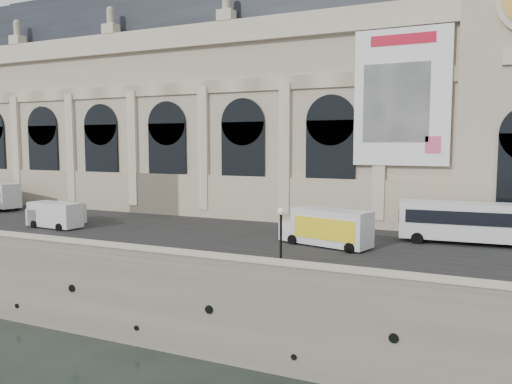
{
  "coord_description": "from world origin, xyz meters",
  "views": [
    {
      "loc": [
        30.06,
        -28.19,
        14.6
      ],
      "look_at": [
        7.54,
        22.0,
        9.26
      ],
      "focal_mm": 35.0,
      "sensor_mm": 36.0,
      "label": 1
    }
  ],
  "objects_px": {
    "bus_right": "(475,222)",
    "lamp_right": "(281,241)",
    "van_b": "(53,215)",
    "van_c": "(64,213)",
    "box_truck": "(327,228)"
  },
  "relations": [
    {
      "from": "van_c",
      "to": "lamp_right",
      "type": "distance_m",
      "value": 30.84
    },
    {
      "from": "bus_right",
      "to": "lamp_right",
      "type": "xyz_separation_m",
      "value": [
        -11.64,
        -15.35,
        0.16
      ]
    },
    {
      "from": "van_c",
      "to": "box_truck",
      "type": "height_order",
      "value": "box_truck"
    },
    {
      "from": "bus_right",
      "to": "van_b",
      "type": "xyz_separation_m",
      "value": [
        -39.46,
        -8.14,
        -0.68
      ]
    },
    {
      "from": "van_b",
      "to": "van_c",
      "type": "bearing_deg",
      "value": 115.53
    },
    {
      "from": "bus_right",
      "to": "van_c",
      "type": "xyz_separation_m",
      "value": [
        -40.79,
        -5.35,
        -0.87
      ]
    },
    {
      "from": "van_b",
      "to": "box_truck",
      "type": "xyz_separation_m",
      "value": [
        28.13,
        2.54,
        0.24
      ]
    },
    {
      "from": "van_c",
      "to": "box_truck",
      "type": "relative_size",
      "value": 0.65
    },
    {
      "from": "van_b",
      "to": "box_truck",
      "type": "height_order",
      "value": "box_truck"
    },
    {
      "from": "lamp_right",
      "to": "van_c",
      "type": "bearing_deg",
      "value": 161.07
    },
    {
      "from": "van_c",
      "to": "lamp_right",
      "type": "height_order",
      "value": "lamp_right"
    },
    {
      "from": "van_b",
      "to": "van_c",
      "type": "height_order",
      "value": "van_b"
    },
    {
      "from": "van_b",
      "to": "van_c",
      "type": "xyz_separation_m",
      "value": [
        -1.33,
        2.79,
        -0.2
      ]
    },
    {
      "from": "van_b",
      "to": "van_c",
      "type": "distance_m",
      "value": 3.1
    },
    {
      "from": "van_b",
      "to": "bus_right",
      "type": "bearing_deg",
      "value": 11.66
    }
  ]
}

